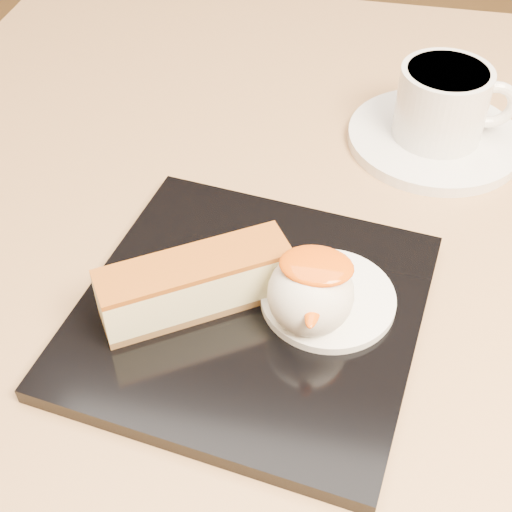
% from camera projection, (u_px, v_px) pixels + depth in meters
% --- Properties ---
extents(table, '(0.80, 0.80, 0.72)m').
position_uv_depth(table, '(315.00, 354.00, 0.65)').
color(table, black).
rests_on(table, ground).
extents(dessert_plate, '(0.25, 0.25, 0.01)m').
position_uv_depth(dessert_plate, '(250.00, 313.00, 0.48)').
color(dessert_plate, black).
rests_on(dessert_plate, table).
extents(cheesecake, '(0.12, 0.10, 0.04)m').
position_uv_depth(cheesecake, '(195.00, 284.00, 0.46)').
color(cheesecake, brown).
rests_on(cheesecake, dessert_plate).
extents(cream_smear, '(0.09, 0.09, 0.01)m').
position_uv_depth(cream_smear, '(328.00, 298.00, 0.47)').
color(cream_smear, white).
rests_on(cream_smear, dessert_plate).
extents(ice_cream_scoop, '(0.05, 0.05, 0.05)m').
position_uv_depth(ice_cream_scoop, '(311.00, 294.00, 0.44)').
color(ice_cream_scoop, white).
rests_on(ice_cream_scoop, cream_smear).
extents(mango_sauce, '(0.05, 0.04, 0.01)m').
position_uv_depth(mango_sauce, '(317.00, 266.00, 0.43)').
color(mango_sauce, '#E85307').
rests_on(mango_sauce, ice_cream_scoop).
extents(mint_sprig, '(0.03, 0.02, 0.00)m').
position_uv_depth(mint_sprig, '(291.00, 263.00, 0.49)').
color(mint_sprig, '#2A812B').
rests_on(mint_sprig, cream_smear).
extents(saucer, '(0.15, 0.15, 0.01)m').
position_uv_depth(saucer, '(434.00, 139.00, 0.62)').
color(saucer, white).
rests_on(saucer, table).
extents(coffee_cup, '(0.10, 0.08, 0.06)m').
position_uv_depth(coffee_cup, '(444.00, 102.00, 0.60)').
color(coffee_cup, white).
rests_on(coffee_cup, saucer).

